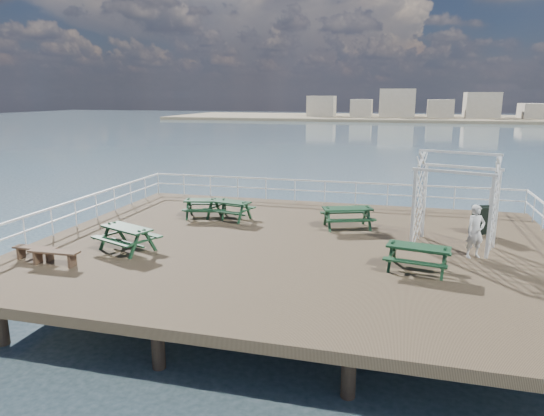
{
  "coord_description": "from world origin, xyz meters",
  "views": [
    {
      "loc": [
        3.36,
        -15.96,
        5.1
      ],
      "look_at": [
        -0.98,
        0.56,
        1.1
      ],
      "focal_mm": 32.0,
      "sensor_mm": 36.0,
      "label": 1
    }
  ],
  "objects": [
    {
      "name": "ground",
      "position": [
        0.0,
        0.0,
        -0.15
      ],
      "size": [
        18.0,
        14.0,
        0.3
      ],
      "primitive_type": "cube",
      "color": "brown",
      "rests_on": "ground"
    },
    {
      "name": "sea_backdrop",
      "position": [
        12.54,
        134.07,
        -0.51
      ],
      "size": [
        300.0,
        300.0,
        9.2
      ],
      "color": "#395460",
      "rests_on": "ground"
    },
    {
      "name": "railing",
      "position": [
        -0.07,
        2.57,
        0.87
      ],
      "size": [
        17.77,
        13.76,
        1.1
      ],
      "color": "white",
      "rests_on": "ground"
    },
    {
      "name": "picnic_table_a",
      "position": [
        -3.41,
        2.68,
        0.57
      ],
      "size": [
        2.08,
        1.81,
        0.88
      ],
      "rotation": [
        0.0,
        0.0,
        -0.21
      ],
      "color": "#133420",
      "rests_on": "ground"
    },
    {
      "name": "picnic_table_b",
      "position": [
        -4.44,
        2.71,
        0.56
      ],
      "size": [
        2.07,
        1.8,
        0.88
      ],
      "rotation": [
        0.0,
        0.0,
        0.21
      ],
      "color": "#133420",
      "rests_on": "ground"
    },
    {
      "name": "picnic_table_c",
      "position": [
        1.54,
        2.55,
        0.59
      ],
      "size": [
        2.3,
        2.08,
        0.92
      ],
      "rotation": [
        0.0,
        0.0,
        0.35
      ],
      "color": "#133420",
      "rests_on": "ground"
    },
    {
      "name": "picnic_table_d",
      "position": [
        -5.29,
        -2.15,
        0.59
      ],
      "size": [
        2.31,
        2.1,
        0.92
      ],
      "rotation": [
        0.0,
        0.0,
        -0.38
      ],
      "color": "#133420",
      "rests_on": "ground"
    },
    {
      "name": "picnic_table_e",
      "position": [
        4.07,
        -1.71,
        0.56
      ],
      "size": [
        2.01,
        1.73,
        0.87
      ],
      "rotation": [
        0.0,
        0.0,
        -0.17
      ],
      "color": "#133420",
      "rests_on": "ground"
    },
    {
      "name": "flat_bench_near",
      "position": [
        -6.66,
        -4.03,
        0.35
      ],
      "size": [
        1.62,
        0.42,
        0.46
      ],
      "rotation": [
        0.0,
        0.0,
        0.03
      ],
      "color": "brown",
      "rests_on": "ground"
    },
    {
      "name": "flat_bench_far",
      "position": [
        -7.61,
        -3.74,
        0.31
      ],
      "size": [
        1.43,
        0.34,
        0.41
      ],
      "rotation": [
        0.0,
        0.0,
        0.0
      ],
      "color": "brown",
      "rests_on": "ground"
    },
    {
      "name": "trellis_arbor",
      "position": [
        5.29,
        1.03,
        1.46
      ],
      "size": [
        2.94,
        2.14,
        3.28
      ],
      "rotation": [
        0.0,
        0.0,
        -0.31
      ],
      "color": "white",
      "rests_on": "ground"
    },
    {
      "name": "sandwich_board",
      "position": [
        6.49,
        2.85,
        0.54
      ],
      "size": [
        0.79,
        0.67,
        1.11
      ],
      "rotation": [
        0.0,
        0.0,
        0.29
      ],
      "color": "black",
      "rests_on": "ground"
    },
    {
      "name": "person",
      "position": [
        5.85,
        0.01,
        0.86
      ],
      "size": [
        0.75,
        0.66,
        1.73
      ],
      "primitive_type": "imported",
      "rotation": [
        0.0,
        0.0,
        0.48
      ],
      "color": "silver",
      "rests_on": "ground"
    }
  ]
}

